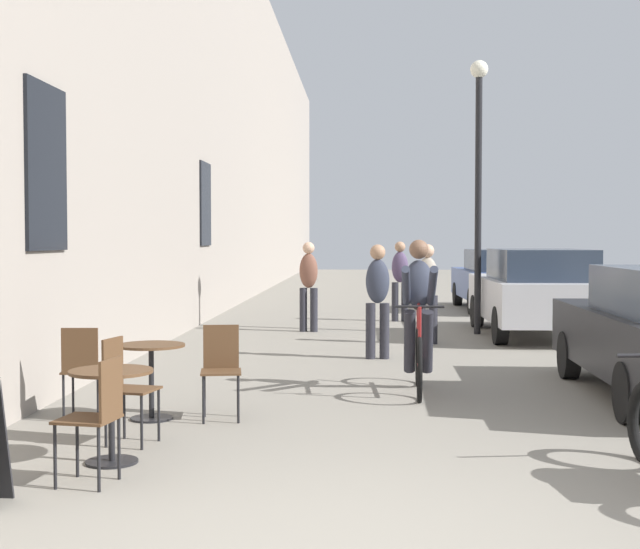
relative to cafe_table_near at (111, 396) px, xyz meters
The scene contains 15 objects.
building_facade_left 13.03m from the cafe_table_near, 97.39° to the left, with size 0.54×68.00×9.89m.
cafe_table_near is the anchor object (origin of this frame).
cafe_chair_near_toward_street 0.64m from the cafe_table_near, 96.71° to the left, with size 0.45×0.45×0.89m.
cafe_chair_near_toward_wall 0.60m from the cafe_table_near, 82.84° to the right, with size 0.43×0.43×0.89m.
cafe_table_mid 1.63m from the cafe_table_near, 93.05° to the left, with size 0.64×0.64×0.72m.
cafe_chair_mid_toward_street 1.80m from the cafe_table_near, 71.52° to the left, with size 0.43×0.43×0.89m.
cafe_chair_mid_toward_wall 1.71m from the cafe_table_near, 114.97° to the left, with size 0.40×0.40×0.89m.
cyclist_on_bicycle 4.22m from the cafe_table_near, 52.66° to the left, with size 0.52×1.76×1.74m.
pedestrian_near 6.35m from the cafe_table_near, 70.36° to the left, with size 0.36×0.26×1.64m.
pedestrian_mid 8.34m from the cafe_table_near, 69.13° to the left, with size 0.35×0.25×1.63m.
pedestrian_far 9.64m from the cafe_table_near, 84.55° to the left, with size 0.37×0.29×1.66m.
pedestrian_furthest 12.03m from the cafe_table_near, 77.10° to the left, with size 0.35×0.25×1.66m.
street_lamp 10.48m from the cafe_table_near, 66.91° to the left, with size 0.32×0.32×4.90m.
parked_car_second 10.32m from the cafe_table_near, 61.29° to the left, with size 1.84×4.33×1.54m.
parked_car_third 15.56m from the cafe_table_near, 70.66° to the left, with size 1.82×4.15×1.46m.
Camera 1 is at (0.06, -4.76, 1.72)m, focal length 49.47 mm.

